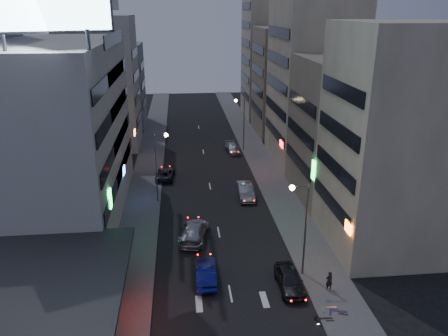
{
  "coord_description": "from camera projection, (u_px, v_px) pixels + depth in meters",
  "views": [
    {
      "loc": [
        -3.44,
        -24.37,
        20.94
      ],
      "look_at": [
        1.02,
        18.74,
        5.04
      ],
      "focal_mm": 35.0,
      "sensor_mm": 36.0,
      "label": 1
    }
  ],
  "objects": [
    {
      "name": "parked_car_right_near",
      "position": [
        289.0,
        280.0,
        34.45
      ],
      "size": [
        1.83,
        4.55,
        1.55
      ],
      "primitive_type": "imported",
      "rotation": [
        0.0,
        0.0,
        0.0
      ],
      "color": "#242428",
      "rests_on": "ground"
    },
    {
      "name": "road_car_silver",
      "position": [
        194.0,
        231.0,
        41.89
      ],
      "size": [
        3.47,
        6.02,
        1.64
      ],
      "primitive_type": "imported",
      "rotation": [
        0.0,
        0.0,
        2.92
      ],
      "color": "#A2A3AA",
      "rests_on": "ground"
    },
    {
      "name": "ground",
      "position": [
        237.0,
        329.0,
        30.3
      ],
      "size": [
        180.0,
        180.0,
        0.0
      ],
      "primitive_type": "plane",
      "color": "black",
      "rests_on": "ground"
    },
    {
      "name": "scooter_blue",
      "position": [
        348.0,
        305.0,
        31.68
      ],
      "size": [
        1.21,
        1.99,
        1.16
      ],
      "primitive_type": null,
      "rotation": [
        0.0,
        0.0,
        1.24
      ],
      "color": "navy",
      "rests_on": "sidewalk_right"
    },
    {
      "name": "street_lamp_right_far",
      "position": [
        241.0,
        117.0,
        66.38
      ],
      "size": [
        1.6,
        0.44,
        8.02
      ],
      "color": "#595B60",
      "rests_on": "sidewalk_right"
    },
    {
      "name": "shophouse_near",
      "position": [
        393.0,
        141.0,
        38.11
      ],
      "size": [
        10.0,
        11.0,
        20.0
      ],
      "primitive_type": "cube",
      "color": "beige",
      "rests_on": "ground"
    },
    {
      "name": "street_lamp_left",
      "position": [
        159.0,
        157.0,
        48.43
      ],
      "size": [
        1.6,
        0.44,
        8.02
      ],
      "color": "#595B60",
      "rests_on": "sidewalk_left"
    },
    {
      "name": "sidewalk_left",
      "position": [
        147.0,
        177.0,
        57.52
      ],
      "size": [
        4.0,
        120.0,
        0.12
      ],
      "primitive_type": "cube",
      "color": "#4C4C4F",
      "rests_on": "ground"
    },
    {
      "name": "scooter_black_a",
      "position": [
        347.0,
        332.0,
        28.97
      ],
      "size": [
        0.78,
        1.96,
        1.17
      ],
      "primitive_type": null,
      "rotation": [
        0.0,
        0.0,
        1.5
      ],
      "color": "black",
      "rests_on": "sidewalk_right"
    },
    {
      "name": "parked_car_right_far",
      "position": [
        233.0,
        148.0,
        67.17
      ],
      "size": [
        2.35,
        4.86,
        1.36
      ],
      "primitive_type": "imported",
      "rotation": [
        0.0,
        0.0,
        0.09
      ],
      "color": "#9A9DA2",
      "rests_on": "ground"
    },
    {
      "name": "shophouse_mid",
      "position": [
        348.0,
        129.0,
        49.59
      ],
      "size": [
        11.0,
        12.0,
        16.0
      ],
      "primitive_type": "cube",
      "color": "gray",
      "rests_on": "ground"
    },
    {
      "name": "far_left_a",
      "position": [
        100.0,
        84.0,
        67.38
      ],
      "size": [
        11.0,
        10.0,
        20.0
      ],
      "primitive_type": "cube",
      "color": "#ACABA7",
      "rests_on": "ground"
    },
    {
      "name": "parked_car_right_mid",
      "position": [
        245.0,
        191.0,
        51.1
      ],
      "size": [
        1.8,
        4.97,
        1.63
      ],
      "primitive_type": "imported",
      "rotation": [
        0.0,
        0.0,
        -0.02
      ],
      "color": "#A4A5AC",
      "rests_on": "ground"
    },
    {
      "name": "scooter_silver_a",
      "position": [
        350.0,
        331.0,
        29.17
      ],
      "size": [
        0.9,
        1.69,
        0.99
      ],
      "primitive_type": null,
      "rotation": [
        0.0,
        0.0,
        1.33
      ],
      "color": "#A0A3A7",
      "rests_on": "sidewalk_right"
    },
    {
      "name": "far_right_b",
      "position": [
        275.0,
        56.0,
        87.48
      ],
      "size": [
        12.0,
        12.0,
        24.0
      ],
      "primitive_type": "cube",
      "color": "beige",
      "rests_on": "ground"
    },
    {
      "name": "scooter_black_b",
      "position": [
        333.0,
        311.0,
        31.09
      ],
      "size": [
        0.64,
        1.68,
        1.01
      ],
      "primitive_type": null,
      "rotation": [
        0.0,
        0.0,
        1.52
      ],
      "color": "black",
      "rests_on": "sidewalk_right"
    },
    {
      "name": "sidewalk_right",
      "position": [
        267.0,
        172.0,
        59.07
      ],
      "size": [
        4.0,
        120.0,
        0.12
      ],
      "primitive_type": "cube",
      "color": "#4C4C4F",
      "rests_on": "ground"
    },
    {
      "name": "far_right_a",
      "position": [
        289.0,
        82.0,
        75.39
      ],
      "size": [
        11.0,
        12.0,
        18.0
      ],
      "primitive_type": "cube",
      "color": "gray",
      "rests_on": "ground"
    },
    {
      "name": "parked_car_left",
      "position": [
        165.0,
        174.0,
        56.82
      ],
      "size": [
        2.52,
        4.83,
        1.3
      ],
      "primitive_type": "imported",
      "rotation": [
        0.0,
        0.0,
        3.06
      ],
      "color": "#242328",
      "rests_on": "ground"
    },
    {
      "name": "food_court",
      "position": [
        34.0,
        300.0,
        30.14
      ],
      "size": [
        11.0,
        13.0,
        3.88
      ],
      "color": "beige",
      "rests_on": "ground"
    },
    {
      "name": "person",
      "position": [
        329.0,
        281.0,
        34.07
      ],
      "size": [
        0.65,
        0.49,
        1.61
      ],
      "primitive_type": "imported",
      "rotation": [
        0.0,
        0.0,
        3.32
      ],
      "color": "black",
      "rests_on": "sidewalk_right"
    },
    {
      "name": "scooter_silver_b",
      "position": [
        337.0,
        300.0,
        32.24
      ],
      "size": [
        0.65,
        1.72,
        1.04
      ],
      "primitive_type": null,
      "rotation": [
        0.0,
        0.0,
        1.52
      ],
      "color": "#AFB3B7",
      "rests_on": "sidewalk_right"
    },
    {
      "name": "road_car_blue",
      "position": [
        206.0,
        273.0,
        35.43
      ],
      "size": [
        1.76,
        4.64,
        1.51
      ],
      "primitive_type": "imported",
      "rotation": [
        0.0,
        0.0,
        3.11
      ],
      "color": "navy",
      "rests_on": "ground"
    },
    {
      "name": "street_lamp_right_near",
      "position": [
        302.0,
        217.0,
        34.63
      ],
      "size": [
        1.6,
        0.44,
        8.02
      ],
      "color": "#595B60",
      "rests_on": "sidewalk_right"
    },
    {
      "name": "shophouse_far",
      "position": [
        312.0,
        84.0,
        60.65
      ],
      "size": [
        10.0,
        14.0,
        22.0
      ],
      "primitive_type": "cube",
      "color": "beige",
      "rests_on": "ground"
    },
    {
      "name": "white_building",
      "position": [
        46.0,
        133.0,
        44.24
      ],
      "size": [
        14.0,
        24.0,
        18.0
      ],
      "primitive_type": "cube",
      "color": "#ACABA7",
      "rests_on": "ground"
    },
    {
      "name": "far_left_b",
      "position": [
        110.0,
        86.0,
        80.34
      ],
      "size": [
        12.0,
        10.0,
        15.0
      ],
      "primitive_type": "cube",
      "color": "gray",
      "rests_on": "ground"
    }
  ]
}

